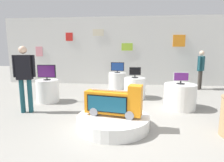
% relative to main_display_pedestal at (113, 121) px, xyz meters
% --- Properties ---
extents(ground_plane, '(30.00, 30.00, 0.00)m').
position_rel_main_display_pedestal_xyz_m(ground_plane, '(0.35, -0.09, -0.13)').
color(ground_plane, gray).
extents(back_wall_display, '(12.48, 0.13, 3.23)m').
position_rel_main_display_pedestal_xyz_m(back_wall_display, '(0.35, 5.24, 1.48)').
color(back_wall_display, silver).
rests_on(back_wall_display, ground).
extents(main_display_pedestal, '(1.55, 1.55, 0.27)m').
position_rel_main_display_pedestal_xyz_m(main_display_pedestal, '(0.00, 0.00, 0.00)').
color(main_display_pedestal, white).
rests_on(main_display_pedestal, ground).
extents(novelty_firetruck_tv, '(1.24, 0.52, 0.69)m').
position_rel_main_display_pedestal_xyz_m(novelty_firetruck_tv, '(0.02, -0.01, 0.42)').
color(novelty_firetruck_tv, gray).
rests_on(novelty_firetruck_tv, main_display_pedestal).
extents(display_pedestal_left_rear, '(0.75, 0.75, 0.71)m').
position_rel_main_display_pedestal_xyz_m(display_pedestal_left_rear, '(-0.20, 4.05, 0.22)').
color(display_pedestal_left_rear, white).
rests_on(display_pedestal_left_rear, ground).
extents(tv_on_left_rear, '(0.56, 0.24, 0.44)m').
position_rel_main_display_pedestal_xyz_m(tv_on_left_rear, '(-0.20, 4.04, 0.81)').
color(tv_on_left_rear, black).
rests_on(tv_on_left_rear, display_pedestal_left_rear).
extents(display_pedestal_center_rear, '(0.70, 0.70, 0.71)m').
position_rel_main_display_pedestal_xyz_m(display_pedestal_center_rear, '(-2.30, 1.83, 0.22)').
color(display_pedestal_center_rear, white).
rests_on(display_pedestal_center_rear, ground).
extents(tv_on_center_rear, '(0.59, 0.22, 0.49)m').
position_rel_main_display_pedestal_xyz_m(tv_on_center_rear, '(-2.30, 1.83, 0.84)').
color(tv_on_center_rear, black).
rests_on(tv_on_center_rear, display_pedestal_center_rear).
extents(display_pedestal_right_rear, '(0.74, 0.74, 0.71)m').
position_rel_main_display_pedestal_xyz_m(display_pedestal_right_rear, '(0.51, 2.61, 0.22)').
color(display_pedestal_right_rear, white).
rests_on(display_pedestal_right_rear, ground).
extents(tv_on_right_rear, '(0.39, 0.23, 0.36)m').
position_rel_main_display_pedestal_xyz_m(tv_on_right_rear, '(0.51, 2.60, 0.77)').
color(tv_on_right_rear, black).
rests_on(tv_on_right_rear, display_pedestal_right_rear).
extents(display_pedestal_far_right, '(0.88, 0.88, 0.71)m').
position_rel_main_display_pedestal_xyz_m(display_pedestal_far_right, '(1.76, 1.52, 0.22)').
color(display_pedestal_far_right, white).
rests_on(display_pedestal_far_right, ground).
extents(tv_on_far_right, '(0.41, 0.22, 0.33)m').
position_rel_main_display_pedestal_xyz_m(tv_on_far_right, '(1.76, 1.52, 0.75)').
color(tv_on_far_right, black).
rests_on(tv_on_far_right, display_pedestal_far_right).
extents(shopper_browsing_near_truck, '(0.55, 0.28, 1.76)m').
position_rel_main_display_pedestal_xyz_m(shopper_browsing_near_truck, '(-2.40, 0.76, 0.90)').
color(shopper_browsing_near_truck, '#194751').
rests_on(shopper_browsing_near_truck, ground).
extents(shopper_browsing_rear, '(0.37, 0.48, 1.64)m').
position_rel_main_display_pedestal_xyz_m(shopper_browsing_rear, '(3.31, 4.37, 0.82)').
color(shopper_browsing_rear, '#38332D').
rests_on(shopper_browsing_rear, ground).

